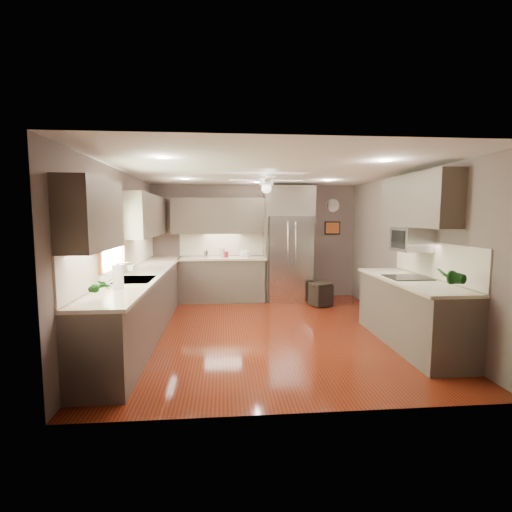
{
  "coord_description": "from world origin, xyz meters",
  "views": [
    {
      "loc": [
        -0.69,
        -5.7,
        1.81
      ],
      "look_at": [
        -0.14,
        0.6,
        1.13
      ],
      "focal_mm": 26.0,
      "sensor_mm": 36.0,
      "label": 1
    }
  ],
  "objects": [
    {
      "name": "bowl",
      "position": [
        -0.23,
        2.22,
        0.97
      ],
      "size": [
        0.27,
        0.27,
        0.06
      ],
      "primitive_type": "imported",
      "rotation": [
        0.0,
        0.0,
        -0.22
      ],
      "color": "#BCA68D",
      "rests_on": "back_run"
    },
    {
      "name": "sink",
      "position": [
        -1.93,
        -0.5,
        0.91
      ],
      "size": [
        0.5,
        0.7,
        0.32
      ],
      "color": "silver",
      "rests_on": "left_run"
    },
    {
      "name": "window",
      "position": [
        -2.22,
        -0.5,
        1.55
      ],
      "size": [
        0.05,
        1.12,
        0.92
      ],
      "color": "#BFF2B2",
      "rests_on": "wall_left"
    },
    {
      "name": "canister_d",
      "position": [
        -0.64,
        2.19,
        1.0
      ],
      "size": [
        0.1,
        0.1,
        0.13
      ],
      "primitive_type": "cylinder",
      "rotation": [
        0.0,
        0.0,
        0.18
      ],
      "color": "maroon",
      "rests_on": "back_run"
    },
    {
      "name": "potted_plant_right",
      "position": [
        1.89,
        -1.72,
        1.12
      ],
      "size": [
        0.25,
        0.23,
        0.37
      ],
      "primitive_type": "imported",
      "rotation": [
        0.0,
        0.0,
        0.41
      ],
      "color": "#195217",
      "rests_on": "right_run"
    },
    {
      "name": "wall_clock",
      "position": [
        1.75,
        2.48,
        2.05
      ],
      "size": [
        0.3,
        0.03,
        0.3
      ],
      "color": "white",
      "rests_on": "wall_back"
    },
    {
      "name": "uppers",
      "position": [
        -0.74,
        0.71,
        1.87
      ],
      "size": [
        4.5,
        4.7,
        0.95
      ],
      "color": "#4B4336",
      "rests_on": "wall_left"
    },
    {
      "name": "wall_back",
      "position": [
        0.0,
        2.5,
        1.25
      ],
      "size": [
        4.5,
        0.0,
        4.5
      ],
      "primitive_type": "plane",
      "rotation": [
        1.57,
        0.0,
        0.0
      ],
      "color": "brown",
      "rests_on": "ground"
    },
    {
      "name": "back_run",
      "position": [
        -0.72,
        2.2,
        0.48
      ],
      "size": [
        1.85,
        0.65,
        1.45
      ],
      "color": "#4B4336",
      "rests_on": "ground"
    },
    {
      "name": "microwave",
      "position": [
        2.03,
        -0.55,
        1.48
      ],
      "size": [
        0.43,
        0.55,
        0.34
      ],
      "color": "silver",
      "rests_on": "wall_right"
    },
    {
      "name": "wall_front",
      "position": [
        0.0,
        -2.5,
        1.25
      ],
      "size": [
        4.5,
        0.0,
        4.5
      ],
      "primitive_type": "plane",
      "rotation": [
        -1.57,
        0.0,
        0.0
      ],
      "color": "brown",
      "rests_on": "ground"
    },
    {
      "name": "right_run",
      "position": [
        1.93,
        -0.8,
        0.48
      ],
      "size": [
        0.7,
        2.2,
        1.45
      ],
      "color": "#4B4336",
      "rests_on": "ground"
    },
    {
      "name": "ceiling_fan",
      "position": [
        -0.0,
        0.3,
        2.33
      ],
      "size": [
        1.18,
        1.18,
        0.32
      ],
      "color": "white",
      "rests_on": "ceiling"
    },
    {
      "name": "framed_print",
      "position": [
        1.75,
        2.48,
        1.55
      ],
      "size": [
        0.36,
        0.03,
        0.3
      ],
      "color": "black",
      "rests_on": "wall_back"
    },
    {
      "name": "canister_b",
      "position": [
        -1.07,
        2.22,
        1.01
      ],
      "size": [
        0.12,
        0.12,
        0.15
      ],
      "primitive_type": "cylinder",
      "rotation": [
        0.0,
        0.0,
        0.31
      ],
      "color": "silver",
      "rests_on": "back_run"
    },
    {
      "name": "left_run",
      "position": [
        -1.95,
        0.15,
        0.48
      ],
      "size": [
        0.65,
        4.7,
        1.45
      ],
      "color": "#4B4336",
      "rests_on": "ground"
    },
    {
      "name": "ceiling",
      "position": [
        0.0,
        0.0,
        2.5
      ],
      "size": [
        5.0,
        5.0,
        0.0
      ],
      "primitive_type": "plane",
      "rotation": [
        3.14,
        0.0,
        0.0
      ],
      "color": "white",
      "rests_on": "ground"
    },
    {
      "name": "refrigerator",
      "position": [
        0.7,
        2.16,
        1.19
      ],
      "size": [
        1.06,
        0.75,
        2.45
      ],
      "color": "silver",
      "rests_on": "ground"
    },
    {
      "name": "canister_c",
      "position": [
        -0.73,
        2.25,
        1.03
      ],
      "size": [
        0.14,
        0.14,
        0.2
      ],
      "primitive_type": "cylinder",
      "rotation": [
        0.0,
        0.0,
        0.14
      ],
      "color": "#BCA68D",
      "rests_on": "back_run"
    },
    {
      "name": "potted_plant_left",
      "position": [
        -1.96,
        -1.82,
        1.09
      ],
      "size": [
        0.18,
        0.15,
        0.3
      ],
      "primitive_type": "imported",
      "rotation": [
        0.0,
        0.0,
        -0.3
      ],
      "color": "#195217",
      "rests_on": "left_run"
    },
    {
      "name": "recessed_lights",
      "position": [
        -0.04,
        0.4,
        2.49
      ],
      "size": [
        2.84,
        3.14,
        0.01
      ],
      "color": "white",
      "rests_on": "ceiling"
    },
    {
      "name": "stool",
      "position": [
        1.26,
        1.54,
        0.24
      ],
      "size": [
        0.47,
        0.47,
        0.45
      ],
      "color": "black",
      "rests_on": "ground"
    },
    {
      "name": "wall_right",
      "position": [
        2.25,
        0.0,
        1.25
      ],
      "size": [
        0.0,
        5.0,
        5.0
      ],
      "primitive_type": "plane",
      "rotation": [
        1.57,
        0.0,
        -1.57
      ],
      "color": "brown",
      "rests_on": "ground"
    },
    {
      "name": "paper_towel",
      "position": [
        -1.97,
        -1.15,
        1.08
      ],
      "size": [
        0.13,
        0.13,
        0.32
      ],
      "color": "white",
      "rests_on": "left_run"
    },
    {
      "name": "floor",
      "position": [
        0.0,
        0.0,
        0.0
      ],
      "size": [
        5.0,
        5.0,
        0.0
      ],
      "primitive_type": "plane",
      "color": "#471709",
      "rests_on": "ground"
    },
    {
      "name": "soap_bottle",
      "position": [
        -2.08,
        0.01,
        1.03
      ],
      "size": [
        0.1,
        0.1,
        0.19
      ],
      "primitive_type": "imported",
      "rotation": [
        0.0,
        0.0,
        -0.17
      ],
      "color": "white",
      "rests_on": "left_run"
    },
    {
      "name": "wall_left",
      "position": [
        -2.25,
        0.0,
        1.25
      ],
      "size": [
        0.0,
        5.0,
        5.0
      ],
      "primitive_type": "plane",
      "rotation": [
        1.57,
        0.0,
        1.57
      ],
      "color": "brown",
      "rests_on": "ground"
    }
  ]
}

